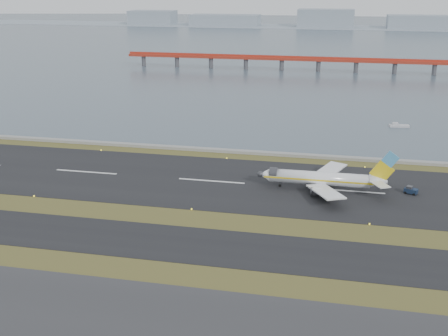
{
  "coord_description": "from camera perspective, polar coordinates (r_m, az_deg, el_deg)",
  "views": [
    {
      "loc": [
        36.31,
        -122.59,
        56.79
      ],
      "look_at": [
        5.55,
        22.0,
        7.17
      ],
      "focal_mm": 45.0,
      "sensor_mm": 36.0,
      "label": 1
    }
  ],
  "objects": [
    {
      "name": "ground",
      "position": [
        139.9,
        -4.12,
        -5.45
      ],
      "size": [
        1000.0,
        1000.0,
        0.0
      ],
      "primitive_type": "plane",
      "color": "#3B4719",
      "rests_on": "ground"
    },
    {
      "name": "taxiway_strip",
      "position": [
        129.49,
        -5.59,
        -7.53
      ],
      "size": [
        1000.0,
        18.0,
        0.1
      ],
      "primitive_type": "cube",
      "color": "black",
      "rests_on": "ground"
    },
    {
      "name": "runway_strip",
      "position": [
        166.8,
        -1.29,
        -1.34
      ],
      "size": [
        1000.0,
        45.0,
        0.1
      ],
      "primitive_type": "cube",
      "color": "black",
      "rests_on": "ground"
    },
    {
      "name": "seawall",
      "position": [
        194.49,
        0.73,
        1.73
      ],
      "size": [
        1000.0,
        2.5,
        1.0
      ],
      "primitive_type": "cube",
      "color": "gray",
      "rests_on": "ground"
    },
    {
      "name": "bay_water",
      "position": [
        586.48,
        8.62,
        12.8
      ],
      "size": [
        1400.0,
        800.0,
        1.3
      ],
      "primitive_type": "cube",
      "color": "#404E5C",
      "rests_on": "ground"
    },
    {
      "name": "red_pier",
      "position": [
        376.22,
        9.59,
        10.74
      ],
      "size": [
        260.0,
        5.0,
        10.2
      ],
      "color": "#AC2E1D",
      "rests_on": "ground"
    },
    {
      "name": "far_shoreline",
      "position": [
        744.67,
        10.57,
        14.35
      ],
      "size": [
        1400.0,
        80.0,
        60.5
      ],
      "color": "#8C9AA6",
      "rests_on": "ground"
    },
    {
      "name": "airliner",
      "position": [
        161.12,
        10.16,
        -1.08
      ],
      "size": [
        38.52,
        32.89,
        12.8
      ],
      "color": "white",
      "rests_on": "ground"
    },
    {
      "name": "pushback_tug",
      "position": [
        165.05,
        18.43,
        -2.16
      ],
      "size": [
        4.02,
        3.23,
        2.25
      ],
      "rotation": [
        0.0,
        0.0,
        -0.41
      ],
      "color": "#15233A",
      "rests_on": "ground"
    },
    {
      "name": "workboat_near",
      "position": [
        239.4,
        17.31,
        4.13
      ],
      "size": [
        8.06,
        3.48,
        1.89
      ],
      "rotation": [
        0.0,
        0.0,
        0.13
      ],
      "color": "silver",
      "rests_on": "ground"
    }
  ]
}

